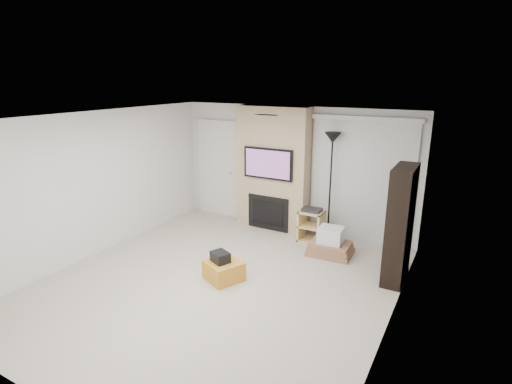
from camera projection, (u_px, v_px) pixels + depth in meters
The scene contains 16 objects.
floor at pixel (218, 283), 6.12m from camera, with size 5.00×5.50×0.00m, color #BBAF9C.
ceiling at pixel (213, 118), 5.43m from camera, with size 5.00×5.50×0.00m, color white.
wall_back at pixel (293, 169), 8.08m from camera, with size 5.00×2.50×0.00m, color silver.
wall_front at pixel (36, 291), 3.47m from camera, with size 5.00×2.50×0.00m, color silver.
wall_left at pixel (97, 184), 6.94m from camera, with size 5.50×2.50×0.00m, color silver.
wall_right at pixel (395, 238), 4.61m from camera, with size 5.50×2.50×0.00m, color silver.
hvac_vent at pixel (266, 115), 5.91m from camera, with size 0.35×0.18×0.01m, color silver.
ottoman at pixel (224, 270), 6.19m from camera, with size 0.50×0.50×0.30m, color orange.
black_bag at pixel (220, 257), 6.13m from camera, with size 0.28×0.22×0.16m, color black.
fireplace_wall at pixel (273, 170), 8.07m from camera, with size 1.50×0.47×2.50m.
entry_door at pixel (219, 169), 8.95m from camera, with size 1.02×0.11×2.14m.
vertical_blinds at pixel (361, 176), 7.38m from camera, with size 1.98×0.10×2.37m.
floor_lamp at pixel (332, 156), 7.35m from camera, with size 0.31×0.31×2.07m.
av_stand at pixel (311, 224), 7.60m from camera, with size 0.45×0.38×0.66m.
box_stack at pixel (330, 244), 7.06m from camera, with size 0.78×0.61×0.51m.
bookshelf at pixel (400, 225), 6.00m from camera, with size 0.30×0.80×1.80m.
Camera 1 is at (3.18, -4.52, 3.04)m, focal length 28.00 mm.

